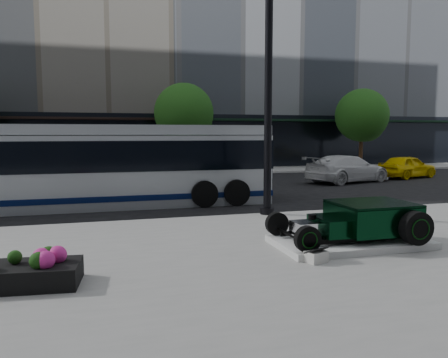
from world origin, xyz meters
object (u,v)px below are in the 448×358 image
object	(u,v)px
transit_bus	(105,165)
yellow_taxi	(407,167)
hot_rod	(364,219)
flower_planter	(22,273)
white_sedan	(348,169)
lamppost	(268,97)

from	to	relation	value
transit_bus	yellow_taxi	xyz separation A→B (m)	(17.28, 5.45, -0.81)
hot_rod	yellow_taxi	world-z (taller)	yellow_taxi
hot_rod	flower_planter	bearing A→B (deg)	-172.95
hot_rod	white_sedan	size ratio (longest dim) A/B	0.64
lamppost	yellow_taxi	bearing A→B (deg)	36.36
lamppost	flower_planter	distance (m)	8.68
transit_bus	hot_rod	bearing A→B (deg)	-54.65
flower_planter	white_sedan	bearing A→B (deg)	42.82
lamppost	white_sedan	size ratio (longest dim) A/B	1.55
transit_bus	lamppost	bearing A→B (deg)	-37.75
lamppost	flower_planter	size ratio (longest dim) A/B	4.09
lamppost	flower_planter	world-z (taller)	lamppost
hot_rod	transit_bus	size ratio (longest dim) A/B	0.27
white_sedan	yellow_taxi	bearing A→B (deg)	-93.10
lamppost	transit_bus	xyz separation A→B (m)	(-4.82, 3.73, -2.25)
flower_planter	transit_bus	xyz separation A→B (m)	(1.45, 8.68, 1.15)
transit_bus	yellow_taxi	bearing A→B (deg)	17.49
white_sedan	hot_rod	bearing A→B (deg)	133.76
flower_planter	yellow_taxi	xyz separation A→B (m)	(18.73, 14.12, 0.34)
white_sedan	yellow_taxi	distance (m)	4.76
flower_planter	white_sedan	world-z (taller)	white_sedan
lamppost	transit_bus	distance (m)	6.49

